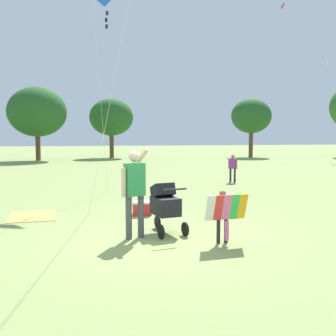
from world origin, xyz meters
TOP-DOWN VIEW (x-y plane):
  - ground_plane at (0.00, 0.00)m, footprint 120.00×120.00m
  - treeline_distant at (-5.65, 24.72)m, footprint 46.58×6.82m
  - child_with_butterfly_kite at (1.12, -0.56)m, footprint 0.80×0.38m
  - person_adult_flyer at (-0.45, 0.13)m, footprint 0.55×0.63m
  - stroller at (0.20, 0.42)m, footprint 0.68×1.12m
  - kite_orange_delta at (-0.75, 6.45)m, footprint 0.90×2.01m
  - person_sitting_far at (4.47, 8.38)m, footprint 0.34×0.25m
  - picnic_blanket at (-2.72, 2.64)m, footprint 1.23×1.47m
  - cooler_box at (-0.05, 2.31)m, footprint 0.45×0.33m

SIDE VIEW (x-z plane):
  - ground_plane at x=0.00m, z-range 0.00..0.00m
  - picnic_blanket at x=-2.72m, z-range 0.00..0.02m
  - cooler_box at x=-0.05m, z-range 0.00..0.35m
  - child_with_butterfly_kite at x=1.12m, z-range 0.11..1.10m
  - stroller at x=0.20m, z-range 0.09..1.12m
  - person_sitting_far at x=4.47m, z-range 0.10..1.26m
  - person_adult_flyer at x=-0.45m, z-range 0.14..1.91m
  - treeline_distant at x=-5.65m, z-range 0.74..7.30m
  - kite_orange_delta at x=-0.75m, z-range 2.86..10.04m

